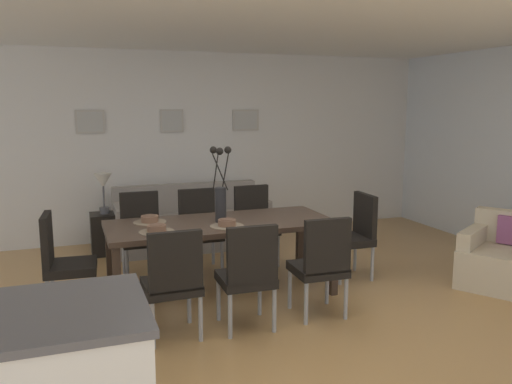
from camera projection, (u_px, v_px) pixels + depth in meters
The scene contains 26 objects.
ground_plane at pixel (275, 319), 4.59m from camera, with size 9.00×9.00×0.00m, color tan.
back_wall_panel at pixel (190, 145), 7.39m from camera, with size 9.00×0.10×2.60m, color silver.
ceiling_panel at pixel (259, 16), 4.52m from camera, with size 9.00×7.20×0.08m, color white.
dining_table at pixel (221, 228), 5.10m from camera, with size 2.20×0.92×0.74m.
dining_chair_near_left at pixel (173, 278), 4.12m from camera, with size 0.45×0.45×0.92m.
dining_chair_near_right at pixel (141, 230), 5.70m from camera, with size 0.44×0.44×0.92m.
dining_chair_far_left at pixel (248, 271), 4.29m from camera, with size 0.45×0.45×0.92m.
dining_chair_far_right at pixel (199, 226), 5.92m from camera, with size 0.44×0.44×0.92m.
dining_chair_mid_left at pixel (322, 262), 4.56m from camera, with size 0.46×0.46×0.92m.
dining_chair_mid_right at pixel (255, 221), 6.16m from camera, with size 0.45×0.45×0.92m.
dining_chair_head_west at pixel (62, 258), 4.66m from camera, with size 0.47×0.47×0.92m.
dining_chair_head_east at pixel (355, 231), 5.65m from camera, with size 0.46×0.46×0.92m.
centerpiece_vase at pixel (221, 193), 5.04m from camera, with size 0.21×0.23×0.73m.
placemat_near_left at pixel (157, 232), 4.67m from camera, with size 0.32×0.32×0.01m, color #7F705B.
bowl_near_left at pixel (157, 228), 4.67m from camera, with size 0.17×0.17×0.07m.
placemat_near_right at pixel (150, 222), 5.06m from camera, with size 0.32×0.32×0.01m, color #7F705B.
bowl_near_right at pixel (150, 218), 5.05m from camera, with size 0.17×0.17×0.07m.
placemat_far_left at pixel (227, 226), 4.89m from camera, with size 0.32×0.32×0.01m, color #7F705B.
bowl_far_left at pixel (227, 222), 4.89m from camera, with size 0.17×0.17×0.07m.
sofa at pixel (191, 225), 6.96m from camera, with size 1.98×0.84×0.80m.
side_table at pixel (106, 234), 6.57m from camera, with size 0.36×0.36×0.52m, color black.
table_lamp at pixel (103, 184), 6.47m from camera, with size 0.22×0.22×0.51m.
armchair at pixel (507, 259), 5.39m from camera, with size 1.10×1.10×0.75m.
framed_picture_left at pixel (90, 122), 6.81m from camera, with size 0.37×0.03×0.31m.
framed_picture_center at pixel (172, 121), 7.17m from camera, with size 0.32×0.03×0.32m.
framed_picture_right at pixel (246, 120), 7.54m from camera, with size 0.40×0.03×0.30m.
Camera 1 is at (-1.63, -4.02, 1.87)m, focal length 36.42 mm.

